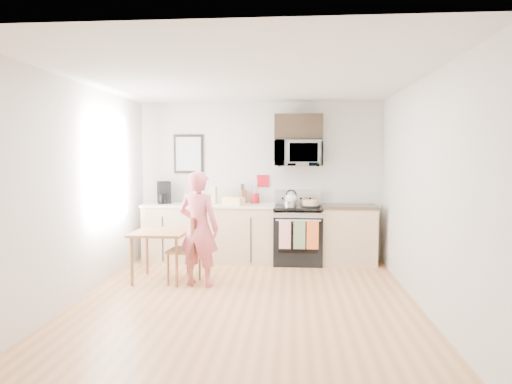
# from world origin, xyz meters

# --- Properties ---
(floor) EXTENTS (4.60, 4.60, 0.00)m
(floor) POSITION_xyz_m (0.00, 0.00, 0.00)
(floor) COLOR #AB7242
(floor) RESTS_ON ground
(back_wall) EXTENTS (4.00, 0.04, 2.60)m
(back_wall) POSITION_xyz_m (0.00, 2.30, 1.30)
(back_wall) COLOR beige
(back_wall) RESTS_ON floor
(front_wall) EXTENTS (4.00, 0.04, 2.60)m
(front_wall) POSITION_xyz_m (0.00, -2.30, 1.30)
(front_wall) COLOR beige
(front_wall) RESTS_ON floor
(left_wall) EXTENTS (0.04, 4.60, 2.60)m
(left_wall) POSITION_xyz_m (-2.00, 0.00, 1.30)
(left_wall) COLOR beige
(left_wall) RESTS_ON floor
(right_wall) EXTENTS (0.04, 4.60, 2.60)m
(right_wall) POSITION_xyz_m (2.00, 0.00, 1.30)
(right_wall) COLOR beige
(right_wall) RESTS_ON floor
(ceiling) EXTENTS (4.00, 4.60, 0.04)m
(ceiling) POSITION_xyz_m (0.00, 0.00, 2.60)
(ceiling) COLOR silver
(ceiling) RESTS_ON back_wall
(window) EXTENTS (0.06, 1.40, 1.50)m
(window) POSITION_xyz_m (-1.96, 0.80, 1.55)
(window) COLOR silver
(window) RESTS_ON left_wall
(cabinet_left) EXTENTS (2.10, 0.60, 0.90)m
(cabinet_left) POSITION_xyz_m (-0.80, 2.00, 0.45)
(cabinet_left) COLOR tan
(cabinet_left) RESTS_ON floor
(countertop_left) EXTENTS (2.14, 0.64, 0.04)m
(countertop_left) POSITION_xyz_m (-0.80, 2.00, 0.92)
(countertop_left) COLOR beige
(countertop_left) RESTS_ON cabinet_left
(cabinet_right) EXTENTS (0.84, 0.60, 0.90)m
(cabinet_right) POSITION_xyz_m (1.43, 2.00, 0.45)
(cabinet_right) COLOR tan
(cabinet_right) RESTS_ON floor
(countertop_right) EXTENTS (0.88, 0.64, 0.04)m
(countertop_right) POSITION_xyz_m (1.43, 2.00, 0.92)
(countertop_right) COLOR black
(countertop_right) RESTS_ON cabinet_right
(range) EXTENTS (0.76, 0.70, 1.16)m
(range) POSITION_xyz_m (0.63, 1.98, 0.44)
(range) COLOR black
(range) RESTS_ON floor
(microwave) EXTENTS (0.76, 0.51, 0.42)m
(microwave) POSITION_xyz_m (0.63, 2.08, 1.76)
(microwave) COLOR #B1B1B6
(microwave) RESTS_ON back_wall
(upper_cabinet) EXTENTS (0.76, 0.35, 0.40)m
(upper_cabinet) POSITION_xyz_m (0.63, 2.12, 2.18)
(upper_cabinet) COLOR black
(upper_cabinet) RESTS_ON back_wall
(wall_art) EXTENTS (0.50, 0.04, 0.65)m
(wall_art) POSITION_xyz_m (-1.20, 2.28, 1.75)
(wall_art) COLOR black
(wall_art) RESTS_ON back_wall
(wall_trivet) EXTENTS (0.20, 0.02, 0.20)m
(wall_trivet) POSITION_xyz_m (0.05, 2.28, 1.30)
(wall_trivet) COLOR #A20D1A
(wall_trivet) RESTS_ON back_wall
(person) EXTENTS (0.63, 0.50, 1.53)m
(person) POSITION_xyz_m (-0.69, 0.60, 0.76)
(person) COLOR #D93B59
(person) RESTS_ON floor
(dining_table) EXTENTS (0.73, 0.73, 0.69)m
(dining_table) POSITION_xyz_m (-1.27, 0.80, 0.61)
(dining_table) COLOR brown
(dining_table) RESTS_ON floor
(chair) EXTENTS (0.47, 0.43, 0.92)m
(chair) POSITION_xyz_m (-0.78, 0.67, 0.59)
(chair) COLOR brown
(chair) RESTS_ON floor
(knife_block) EXTENTS (0.16, 0.17, 0.22)m
(knife_block) POSITION_xyz_m (-0.28, 2.18, 1.05)
(knife_block) COLOR brown
(knife_block) RESTS_ON countertop_left
(utensil_crock) EXTENTS (0.13, 0.13, 0.39)m
(utensil_crock) POSITION_xyz_m (-0.07, 2.15, 1.10)
(utensil_crock) COLOR #A20D1A
(utensil_crock) RESTS_ON countertop_left
(fruit_bowl) EXTENTS (0.22, 0.22, 0.09)m
(fruit_bowl) POSITION_xyz_m (-0.95, 2.05, 0.98)
(fruit_bowl) COLOR silver
(fruit_bowl) RESTS_ON countertop_left
(milk_carton) EXTENTS (0.12, 0.12, 0.27)m
(milk_carton) POSITION_xyz_m (-0.74, 2.03, 1.07)
(milk_carton) COLOR tan
(milk_carton) RESTS_ON countertop_left
(coffee_maker) EXTENTS (0.28, 0.33, 0.36)m
(coffee_maker) POSITION_xyz_m (-1.57, 2.04, 1.11)
(coffee_maker) COLOR black
(coffee_maker) RESTS_ON countertop_left
(bread_bag) EXTENTS (0.37, 0.30, 0.12)m
(bread_bag) POSITION_xyz_m (-0.39, 1.85, 1.00)
(bread_bag) COLOR #E1C076
(bread_bag) RESTS_ON countertop_left
(cake) EXTENTS (0.30, 0.30, 0.10)m
(cake) POSITION_xyz_m (0.82, 1.90, 0.97)
(cake) COLOR black
(cake) RESTS_ON range
(kettle) EXTENTS (0.20, 0.20, 0.25)m
(kettle) POSITION_xyz_m (0.52, 2.04, 1.03)
(kettle) COLOR silver
(kettle) RESTS_ON range
(pot) EXTENTS (0.18, 0.30, 0.09)m
(pot) POSITION_xyz_m (0.50, 1.79, 0.97)
(pot) COLOR #B1B1B6
(pot) RESTS_ON range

